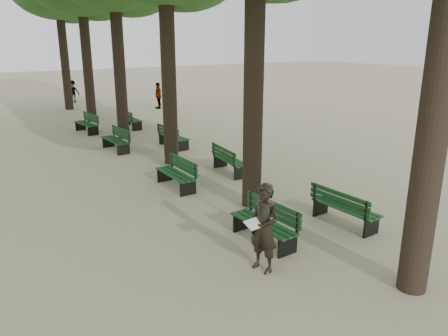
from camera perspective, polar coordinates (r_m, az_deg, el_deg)
ground at (r=9.17m, az=7.11°, el=-12.38°), size 120.00×120.00×0.00m
bench_left_0 at (r=9.93m, az=5.17°, el=-8.16°), size 0.66×1.83×0.92m
bench_left_1 at (r=13.43m, az=-6.32°, el=-1.50°), size 0.58×1.80×0.92m
bench_left_2 at (r=18.32m, az=-13.97°, el=3.02°), size 0.67×1.83×0.92m
bench_left_3 at (r=22.25m, az=-17.52°, el=5.09°), size 0.76×1.85×0.92m
bench_right_0 at (r=11.17m, az=15.49°, el=-5.85°), size 0.66×1.83×0.92m
bench_right_1 at (r=14.83m, az=0.85°, el=0.36°), size 0.77×1.85×0.92m
bench_right_2 at (r=18.50m, az=-6.60°, el=3.54°), size 0.69×1.83×0.92m
bench_right_3 at (r=22.90m, az=-12.02°, el=5.81°), size 0.58×1.80×0.92m
man_with_map at (r=8.54m, az=5.25°, el=-7.84°), size 0.70×0.79×1.80m
pedestrian_b at (r=33.27m, az=-19.17°, el=9.43°), size 0.99×0.86×1.56m
pedestrian_c at (r=28.97m, az=-8.59°, el=9.34°), size 0.43×1.01×1.68m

